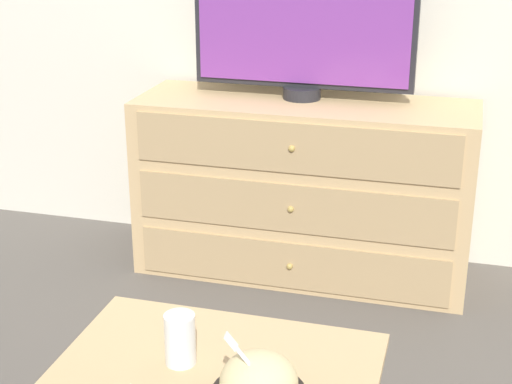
% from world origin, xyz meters
% --- Properties ---
extents(ground_plane, '(12.00, 12.00, 0.00)m').
position_xyz_m(ground_plane, '(0.00, 0.00, 0.00)').
color(ground_plane, '#56514C').
extents(dresser, '(1.31, 0.46, 0.71)m').
position_xyz_m(dresser, '(0.02, -0.25, 0.35)').
color(dresser, tan).
rests_on(dresser, ground_plane).
extents(tv, '(0.85, 0.15, 0.57)m').
position_xyz_m(tv, '(-0.00, -0.20, 1.01)').
color(tv, '#232328').
rests_on(tv, dresser).
extents(drink_cup, '(0.07, 0.07, 0.12)m').
position_xyz_m(drink_cup, '(0.06, -1.73, 0.54)').
color(drink_cup, white).
rests_on(drink_cup, coffee_table).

